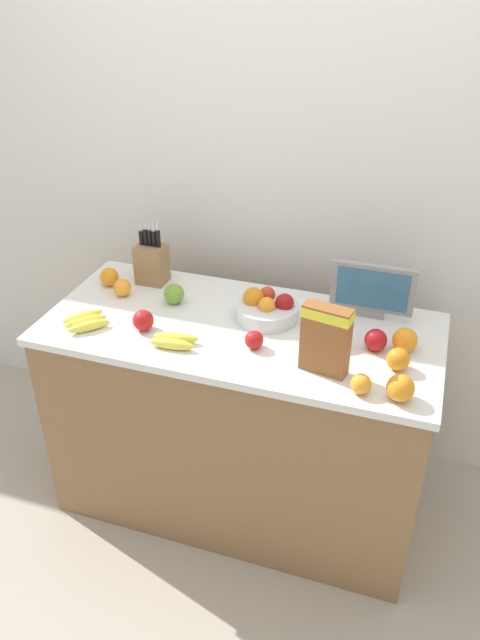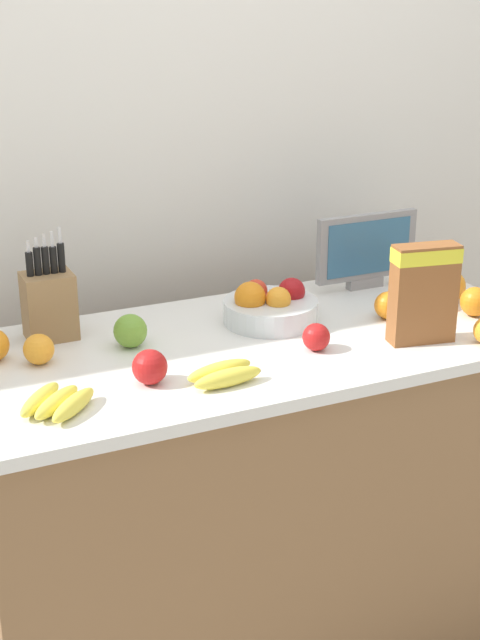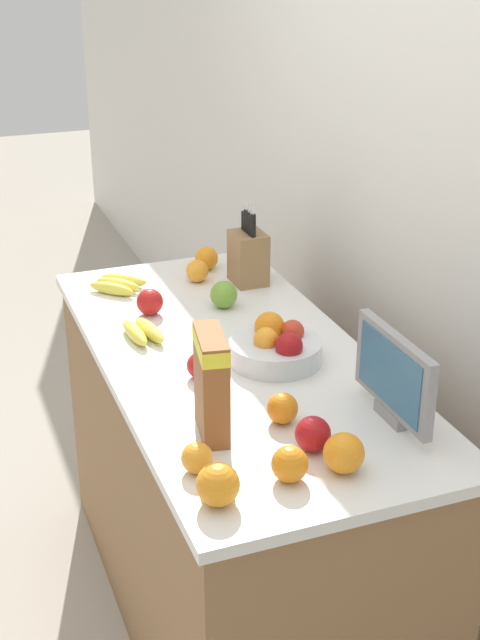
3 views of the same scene
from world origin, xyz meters
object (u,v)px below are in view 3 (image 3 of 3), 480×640
object	(u,v)px
orange_front_right	(197,271)
orange_front_left	(218,485)
apple_rear	(224,295)
orange_mid_left	(282,408)
small_monitor	(394,375)
apple_near_bananas	(313,434)
banana_bunch_left	(142,331)
apple_front	(200,365)
orange_by_cereal	(290,464)
orange_near_bowl	(344,453)
apple_middle	(150,302)
fruit_bowl	(276,346)
banana_bunch_right	(118,284)
orange_back_center	(197,458)
knife_block	(248,256)
orange_front_center	(207,258)
cereal_box	(211,379)

from	to	relation	value
orange_front_right	orange_front_left	distance (m)	1.20
apple_rear	orange_mid_left	distance (m)	0.69
small_monitor	apple_near_bananas	bearing A→B (deg)	-77.12
banana_bunch_left	orange_front_right	distance (m)	0.45
banana_bunch_left	apple_front	xyz separation A→B (m)	(0.28, 0.08, 0.01)
orange_by_cereal	orange_near_bowl	bearing A→B (deg)	85.54
apple_middle	small_monitor	bearing A→B (deg)	24.75
fruit_bowl	banana_bunch_right	world-z (taller)	fruit_bowl
apple_front	orange_back_center	distance (m)	0.43
orange_by_cereal	apple_rear	bearing A→B (deg)	168.84
apple_front	orange_near_bowl	size ratio (longest dim) A/B	0.76
small_monitor	knife_block	bearing A→B (deg)	179.97
banana_bunch_left	orange_back_center	xyz separation A→B (m)	(0.68, -0.06, 0.01)
apple_near_bananas	orange_by_cereal	world-z (taller)	apple_near_bananas
orange_front_center	orange_mid_left	size ratio (longest dim) A/B	1.06
fruit_bowl	banana_bunch_left	bearing A→B (deg)	-131.51
banana_bunch_right	apple_middle	bearing A→B (deg)	11.34
small_monitor	orange_front_right	size ratio (longest dim) A/B	4.36
apple_rear	orange_front_center	distance (m)	0.33
banana_bunch_left	orange_by_cereal	world-z (taller)	orange_by_cereal
orange_front_left	fruit_bowl	bearing A→B (deg)	146.87
cereal_box	orange_front_center	distance (m)	1.04
orange_by_cereal	orange_near_bowl	world-z (taller)	orange_near_bowl
banana_bunch_left	apple_middle	distance (m)	0.16
orange_front_center	small_monitor	bearing A→B (deg)	4.63
cereal_box	orange_back_center	world-z (taller)	cereal_box
banana_bunch_right	orange_near_bowl	size ratio (longest dim) A/B	2.21
fruit_bowl	orange_back_center	world-z (taller)	fruit_bowl
apple_near_bananas	orange_by_cereal	distance (m)	0.13
fruit_bowl	apple_front	bearing A→B (deg)	-85.57
orange_near_bowl	fruit_bowl	bearing A→B (deg)	172.88
small_monitor	apple_front	xyz separation A→B (m)	(-0.36, -0.35, -0.08)
banana_bunch_right	apple_front	size ratio (longest dim) A/B	2.89
fruit_bowl	apple_middle	size ratio (longest dim) A/B	3.11
banana_bunch_right	orange_front_left	xyz separation A→B (m)	(1.18, -0.08, 0.03)
apple_front	orange_near_bowl	distance (m)	0.53
apple_rear	orange_front_left	world-z (taller)	orange_front_left
orange_back_center	knife_block	bearing A→B (deg)	153.03
apple_front	orange_front_center	bearing A→B (deg)	159.95
apple_near_bananas	orange_front_left	xyz separation A→B (m)	(0.11, -0.26, 0.00)
apple_rear	orange_mid_left	size ratio (longest dim) A/B	1.12
apple_near_bananas	orange_front_right	world-z (taller)	apple_near_bananas
banana_bunch_left	apple_near_bananas	bearing A→B (deg)	16.36
apple_middle	orange_mid_left	distance (m)	0.72
apple_near_bananas	fruit_bowl	bearing A→B (deg)	167.79
banana_bunch_right	orange_front_right	xyz separation A→B (m)	(0.02, 0.26, 0.02)
cereal_box	orange_front_left	bearing A→B (deg)	-6.25
small_monitor	orange_mid_left	xyz separation A→B (m)	(-0.08, -0.24, -0.08)
apple_front	orange_mid_left	xyz separation A→B (m)	(0.28, 0.11, 0.00)
orange_front_left	banana_bunch_right	bearing A→B (deg)	176.20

